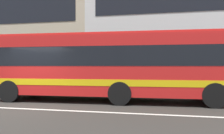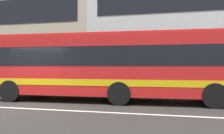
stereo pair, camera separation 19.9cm
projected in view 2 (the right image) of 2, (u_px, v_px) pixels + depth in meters
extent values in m
plane|color=#312E2A|center=(19.00, 108.00, 8.47)|extent=(160.00, 160.00, 0.00)
cube|color=silver|center=(19.00, 108.00, 8.47)|extent=(60.00, 0.16, 0.01)
cube|color=#2E6828|center=(59.00, 82.00, 15.21)|extent=(13.83, 1.10, 1.06)
cube|color=#BEAE94|center=(16.00, 31.00, 27.13)|extent=(22.32, 10.26, 12.13)
cube|color=silver|center=(221.00, 19.00, 21.97)|extent=(25.33, 10.26, 12.85)
cube|color=red|center=(109.00, 65.00, 10.34)|extent=(10.97, 2.93, 2.68)
cube|color=black|center=(109.00, 57.00, 10.34)|extent=(10.32, 2.92, 0.86)
cube|color=yellow|center=(109.00, 81.00, 10.34)|extent=(10.75, 2.95, 0.28)
cube|color=red|center=(109.00, 36.00, 10.33)|extent=(10.52, 2.51, 0.12)
cube|color=black|center=(7.00, 58.00, 11.31)|extent=(0.11, 2.10, 0.94)
cylinder|color=black|center=(10.00, 91.00, 10.00)|extent=(1.01, 0.32, 1.00)
cylinder|color=black|center=(36.00, 86.00, 12.27)|extent=(1.01, 0.32, 1.00)
cylinder|color=black|center=(119.00, 93.00, 9.10)|extent=(1.01, 0.32, 1.00)
cylinder|color=black|center=(125.00, 88.00, 11.36)|extent=(1.01, 0.32, 1.00)
cylinder|color=black|center=(215.00, 96.00, 8.43)|extent=(1.01, 0.32, 1.00)
cylinder|color=black|center=(201.00, 89.00, 10.69)|extent=(1.01, 0.32, 1.00)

